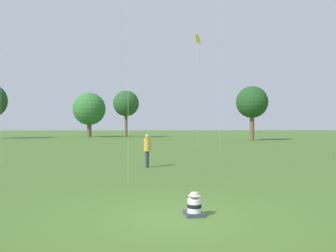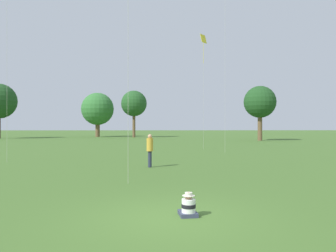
{
  "view_description": "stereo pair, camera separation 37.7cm",
  "coord_description": "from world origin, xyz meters",
  "px_view_note": "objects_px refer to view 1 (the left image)",
  "views": [
    {
      "loc": [
        -0.65,
        -7.77,
        2.2
      ],
      "look_at": [
        0.15,
        4.85,
        2.19
      ],
      "focal_mm": 35.0,
      "sensor_mm": 36.0,
      "label": 1
    },
    {
      "loc": [
        -0.28,
        -7.79,
        2.2
      ],
      "look_at": [
        0.15,
        4.85,
        2.19
      ],
      "focal_mm": 35.0,
      "sensor_mm": 36.0,
      "label": 2
    }
  ],
  "objects_px": {
    "kite_1": "(198,44)",
    "distant_tree_3": "(126,104)",
    "distant_tree_2": "(252,102)",
    "distant_tree_0": "(89,109)",
    "seated_toddler": "(194,206)",
    "person_standing_0": "(147,147)"
  },
  "relations": [
    {
      "from": "kite_1",
      "to": "distant_tree_3",
      "type": "bearing_deg",
      "value": 101.11
    },
    {
      "from": "kite_1",
      "to": "distant_tree_2",
      "type": "xyz_separation_m",
      "value": [
        10.97,
        17.84,
        -4.1
      ]
    },
    {
      "from": "kite_1",
      "to": "distant_tree_2",
      "type": "bearing_deg",
      "value": 54.4
    },
    {
      "from": "kite_1",
      "to": "distant_tree_0",
      "type": "height_order",
      "value": "kite_1"
    },
    {
      "from": "distant_tree_2",
      "to": "distant_tree_3",
      "type": "bearing_deg",
      "value": 143.96
    },
    {
      "from": "seated_toddler",
      "to": "distant_tree_3",
      "type": "bearing_deg",
      "value": 88.92
    },
    {
      "from": "kite_1",
      "to": "distant_tree_0",
      "type": "bearing_deg",
      "value": 110.67
    },
    {
      "from": "seated_toddler",
      "to": "distant_tree_0",
      "type": "bearing_deg",
      "value": 95.86
    },
    {
      "from": "kite_1",
      "to": "distant_tree_3",
      "type": "distance_m",
      "value": 33.47
    },
    {
      "from": "person_standing_0",
      "to": "distant_tree_0",
      "type": "xyz_separation_m",
      "value": [
        -11.38,
        47.79,
        4.45
      ]
    },
    {
      "from": "kite_1",
      "to": "distant_tree_0",
      "type": "relative_size",
      "value": 1.22
    },
    {
      "from": "seated_toddler",
      "to": "distant_tree_0",
      "type": "distance_m",
      "value": 58.79
    },
    {
      "from": "seated_toddler",
      "to": "distant_tree_3",
      "type": "relative_size",
      "value": 0.07
    },
    {
      "from": "distant_tree_3",
      "to": "distant_tree_2",
      "type": "bearing_deg",
      "value": -36.04
    },
    {
      "from": "person_standing_0",
      "to": "seated_toddler",
      "type": "bearing_deg",
      "value": 92.98
    },
    {
      "from": "kite_1",
      "to": "distant_tree_3",
      "type": "height_order",
      "value": "kite_1"
    },
    {
      "from": "person_standing_0",
      "to": "distant_tree_2",
      "type": "height_order",
      "value": "distant_tree_2"
    },
    {
      "from": "seated_toddler",
      "to": "kite_1",
      "type": "bearing_deg",
      "value": 74.48
    },
    {
      "from": "seated_toddler",
      "to": "distant_tree_0",
      "type": "relative_size",
      "value": 0.07
    },
    {
      "from": "seated_toddler",
      "to": "person_standing_0",
      "type": "relative_size",
      "value": 0.34
    },
    {
      "from": "distant_tree_0",
      "to": "distant_tree_2",
      "type": "relative_size",
      "value": 1.08
    },
    {
      "from": "distant_tree_0",
      "to": "distant_tree_2",
      "type": "distance_m",
      "value": 31.97
    }
  ]
}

